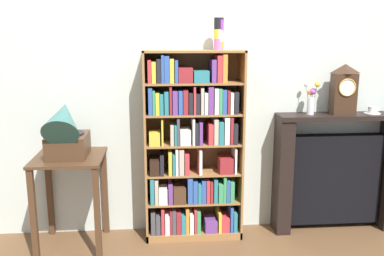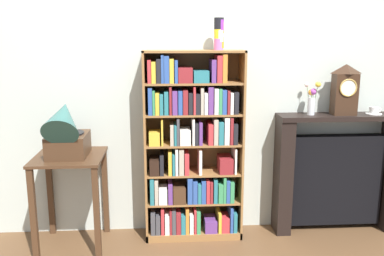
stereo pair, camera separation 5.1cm
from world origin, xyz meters
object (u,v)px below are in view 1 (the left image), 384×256
(gramophone, at_px, (65,131))
(fireplace_mantel, at_px, (335,173))
(flower_vase, at_px, (311,98))
(cup_stack, at_px, (219,34))
(teacup_with_saucer, at_px, (373,111))
(side_table_left, at_px, (70,180))
(mantel_clock, at_px, (344,89))
(bookshelf, at_px, (192,151))

(gramophone, bearing_deg, fireplace_mantel, 5.99)
(flower_vase, bearing_deg, cup_stack, -177.84)
(cup_stack, distance_m, fireplace_mantel, 1.59)
(gramophone, height_order, teacup_with_saucer, gramophone)
(side_table_left, distance_m, mantel_clock, 2.35)
(bookshelf, bearing_deg, fireplace_mantel, 2.15)
(mantel_clock, distance_m, flower_vase, 0.28)
(fireplace_mantel, xyz_separation_m, flower_vase, (-0.26, -0.02, 0.67))
(mantel_clock, bearing_deg, bookshelf, -178.88)
(side_table_left, height_order, flower_vase, flower_vase)
(fireplace_mantel, height_order, flower_vase, flower_vase)
(side_table_left, bearing_deg, teacup_with_saucer, 3.44)
(bookshelf, height_order, cup_stack, cup_stack)
(cup_stack, distance_m, teacup_with_saucer, 1.47)
(side_table_left, xyz_separation_m, fireplace_mantel, (2.24, 0.17, -0.06))
(cup_stack, xyz_separation_m, teacup_with_saucer, (1.33, 0.03, -0.63))
(side_table_left, relative_size, mantel_clock, 1.82)
(bookshelf, distance_m, side_table_left, 1.00)
(side_table_left, relative_size, fireplace_mantel, 0.71)
(bookshelf, height_order, mantel_clock, bookshelf)
(flower_vase, bearing_deg, fireplace_mantel, 4.22)
(fireplace_mantel, height_order, teacup_with_saucer, teacup_with_saucer)
(bookshelf, xyz_separation_m, flower_vase, (1.00, 0.03, 0.43))
(side_table_left, xyz_separation_m, mantel_clock, (2.25, 0.15, 0.68))
(side_table_left, bearing_deg, gramophone, -90.00)
(cup_stack, bearing_deg, gramophone, -171.11)
(mantel_clock, distance_m, teacup_with_saucer, 0.32)
(bookshelf, xyz_separation_m, side_table_left, (-0.98, -0.12, -0.17))
(fireplace_mantel, relative_size, flower_vase, 3.81)
(bookshelf, bearing_deg, teacup_with_saucer, 1.02)
(mantel_clock, relative_size, flower_vase, 1.49)
(cup_stack, xyz_separation_m, fireplace_mantel, (1.05, 0.05, -1.19))
(side_table_left, bearing_deg, cup_stack, 5.87)
(bookshelf, bearing_deg, cup_stack, -0.52)
(fireplace_mantel, distance_m, flower_vase, 0.72)
(teacup_with_saucer, bearing_deg, side_table_left, -176.56)
(bookshelf, relative_size, flower_vase, 5.57)
(gramophone, xyz_separation_m, mantel_clock, (2.25, 0.21, 0.27))
(mantel_clock, height_order, teacup_with_saucer, mantel_clock)
(cup_stack, bearing_deg, flower_vase, 2.16)
(cup_stack, relative_size, flower_vase, 0.88)
(bookshelf, relative_size, gramophone, 3.03)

